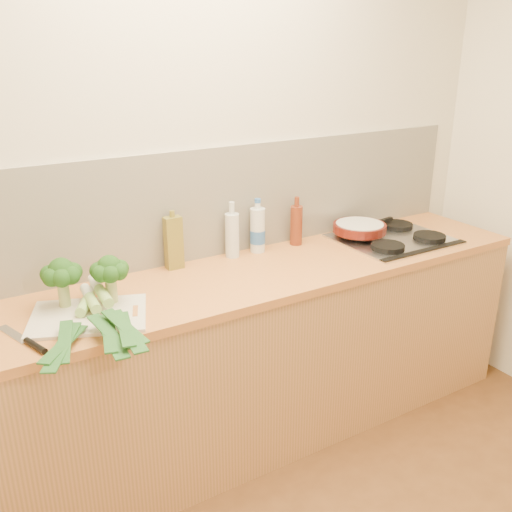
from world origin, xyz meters
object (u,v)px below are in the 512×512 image
Objects in this scene: skillet at (360,227)px; gas_hob at (393,238)px; chopping_board at (89,316)px; chefs_knife at (30,343)px.

gas_hob is at bearing -48.91° from skillet.
gas_hob is at bearing 23.39° from chopping_board.
chefs_knife is at bearing -179.60° from skillet.
skillet is at bearing 27.93° from chopping_board.
gas_hob is 1.67m from chopping_board.
skillet reaches higher than chefs_knife.
gas_hob is 1.88× the size of chefs_knife.
chopping_board is 0.26m from chefs_knife.
gas_hob reaches higher than chefs_knife.
skillet reaches higher than chopping_board.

